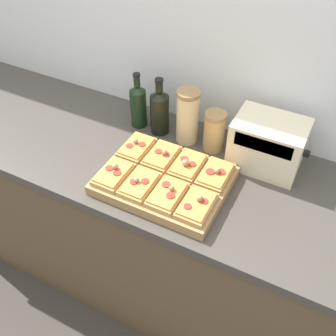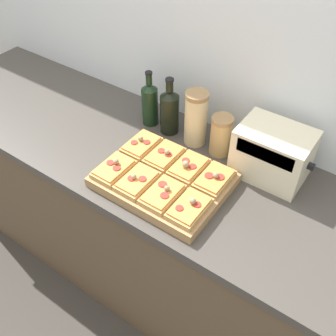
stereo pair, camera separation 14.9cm
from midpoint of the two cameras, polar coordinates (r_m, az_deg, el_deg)
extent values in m
plane|color=#3D3833|center=(2.22, -3.45, -21.91)|extent=(12.00, 12.00, 0.00)
cube|color=silver|center=(1.68, 9.39, 15.90)|extent=(6.00, 0.06, 2.50)
cube|color=brown|center=(1.97, 1.77, -9.54)|extent=(2.60, 0.64, 0.88)
cube|color=#423D38|center=(1.62, 2.11, 0.34)|extent=(2.63, 0.67, 0.04)
cube|color=#A37A4C|center=(1.50, 2.18, -1.91)|extent=(0.48, 0.36, 0.04)
cube|color=tan|center=(1.60, -1.22, 3.18)|extent=(0.10, 0.16, 0.02)
cube|color=#D6843D|center=(1.59, -1.23, 3.56)|extent=(0.09, 0.15, 0.01)
cylinder|color=#AD2D23|center=(1.59, -2.27, 3.61)|extent=(0.03, 0.03, 0.00)
cylinder|color=#AD2D23|center=(1.59, -0.41, 3.65)|extent=(0.03, 0.03, 0.00)
sphere|color=#937A5B|center=(1.59, -1.32, 4.19)|extent=(0.02, 0.02, 0.02)
cube|color=tan|center=(1.55, 2.21, 1.61)|extent=(0.10, 0.16, 0.02)
cube|color=#D6843D|center=(1.55, 2.22, 2.00)|extent=(0.09, 0.15, 0.01)
cylinder|color=#AD2D23|center=(1.55, 1.64, 2.47)|extent=(0.03, 0.03, 0.00)
cylinder|color=#AD2D23|center=(1.53, 2.83, 1.86)|extent=(0.03, 0.03, 0.00)
sphere|color=#937A5B|center=(1.53, 2.66, 2.20)|extent=(0.02, 0.02, 0.02)
cube|color=tan|center=(1.51, 5.83, -0.06)|extent=(0.10, 0.16, 0.02)
cube|color=#D6843D|center=(1.50, 5.87, 0.33)|extent=(0.09, 0.15, 0.01)
cylinder|color=#AD2D23|center=(1.51, 5.42, 0.99)|extent=(0.03, 0.03, 0.00)
cylinder|color=#AD2D23|center=(1.49, 6.44, 0.09)|extent=(0.03, 0.03, 0.00)
sphere|color=#937A5B|center=(1.48, 5.47, 0.42)|extent=(0.03, 0.03, 0.03)
cube|color=tan|center=(1.48, 9.64, -1.82)|extent=(0.10, 0.16, 0.02)
cube|color=#D6843D|center=(1.47, 9.71, -1.43)|extent=(0.09, 0.15, 0.01)
cylinder|color=#AD2D23|center=(1.46, 8.90, -1.23)|extent=(0.03, 0.03, 0.00)
cylinder|color=#AD2D23|center=(1.46, 10.47, -1.43)|extent=(0.03, 0.03, 0.00)
sphere|color=#937A5B|center=(1.45, 9.89, -1.20)|extent=(0.02, 0.02, 0.02)
cube|color=tan|center=(1.50, -5.09, -0.32)|extent=(0.10, 0.16, 0.02)
cube|color=#D6843D|center=(1.49, -5.12, 0.06)|extent=(0.09, 0.15, 0.01)
cylinder|color=#AD2D23|center=(1.50, -5.58, 0.65)|extent=(0.03, 0.03, 0.00)
cylinder|color=#AD2D23|center=(1.48, -4.62, -0.13)|extent=(0.03, 0.03, 0.00)
sphere|color=#937A5B|center=(1.49, -4.75, 0.81)|extent=(0.02, 0.02, 0.02)
cube|color=tan|center=(1.45, -1.56, -2.12)|extent=(0.10, 0.16, 0.02)
cube|color=#D6843D|center=(1.44, -1.57, -1.73)|extent=(0.09, 0.15, 0.01)
cylinder|color=#AD2D23|center=(1.44, -2.54, -1.56)|extent=(0.03, 0.03, 0.00)
cylinder|color=#AD2D23|center=(1.43, -0.77, -1.73)|extent=(0.03, 0.03, 0.00)
sphere|color=#937A5B|center=(1.43, -2.03, -1.41)|extent=(0.02, 0.02, 0.02)
cube|color=tan|center=(1.41, 2.22, -4.04)|extent=(0.10, 0.16, 0.02)
cube|color=#D6843D|center=(1.40, 2.24, -3.65)|extent=(0.09, 0.15, 0.01)
cylinder|color=#AD2D23|center=(1.41, 2.20, -2.50)|extent=(0.03, 0.03, 0.00)
cylinder|color=#AD2D23|center=(1.38, 2.60, -4.15)|extent=(0.03, 0.03, 0.00)
sphere|color=#937A5B|center=(1.39, 2.91, -3.11)|extent=(0.02, 0.02, 0.02)
cube|color=tan|center=(1.37, 6.25, -6.05)|extent=(0.10, 0.16, 0.02)
cube|color=#D6843D|center=(1.36, 6.29, -5.66)|extent=(0.09, 0.15, 0.01)
cylinder|color=#AD2D23|center=(1.34, 4.86, -5.97)|extent=(0.03, 0.03, 0.00)
cylinder|color=#AD2D23|center=(1.36, 7.41, -5.44)|extent=(0.03, 0.03, 0.00)
sphere|color=#937A5B|center=(1.35, 6.77, -4.95)|extent=(0.02, 0.02, 0.02)
cylinder|color=black|center=(1.76, -0.19, 8.84)|extent=(0.07, 0.07, 0.18)
cone|color=black|center=(1.70, -0.20, 11.63)|extent=(0.07, 0.07, 0.03)
cylinder|color=black|center=(1.69, -0.20, 12.68)|extent=(0.03, 0.03, 0.05)
cylinder|color=black|center=(1.67, -0.21, 13.52)|extent=(0.03, 0.03, 0.01)
cylinder|color=black|center=(1.71, 2.73, 7.71)|extent=(0.08, 0.08, 0.18)
cone|color=black|center=(1.65, 2.85, 10.60)|extent=(0.08, 0.08, 0.03)
cylinder|color=black|center=(1.63, 2.90, 11.69)|extent=(0.03, 0.03, 0.05)
cylinder|color=black|center=(1.62, 2.93, 12.56)|extent=(0.04, 0.04, 0.01)
cylinder|color=beige|center=(1.65, 6.65, 6.79)|extent=(0.09, 0.09, 0.23)
cylinder|color=#937047|center=(1.58, 7.01, 10.35)|extent=(0.10, 0.10, 0.02)
cylinder|color=tan|center=(1.63, 10.26, 4.31)|extent=(0.09, 0.09, 0.16)
cylinder|color=#937047|center=(1.57, 10.66, 6.80)|extent=(0.09, 0.09, 0.02)
cube|color=beige|center=(1.56, 17.61, 1.93)|extent=(0.27, 0.20, 0.21)
cube|color=black|center=(1.45, 16.77, 1.81)|extent=(0.22, 0.01, 0.06)
cube|color=black|center=(1.54, 22.71, 0.06)|extent=(0.02, 0.02, 0.02)
camera|label=1|loc=(0.07, -87.13, 2.71)|focal=42.00mm
camera|label=2|loc=(0.07, 92.87, -2.71)|focal=42.00mm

